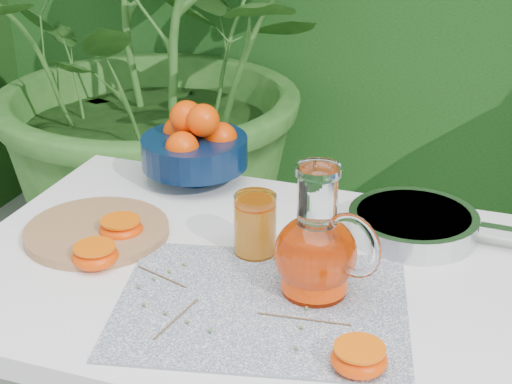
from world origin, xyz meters
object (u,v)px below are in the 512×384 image
(juice_pitcher, at_px, (317,250))
(saute_pan, at_px, (415,223))
(cutting_board, at_px, (97,231))
(fruit_bowl, at_px, (195,145))
(white_table, at_px, (252,307))

(juice_pitcher, bearing_deg, saute_pan, 65.10)
(cutting_board, relative_size, saute_pan, 0.63)
(cutting_board, relative_size, fruit_bowl, 1.13)
(cutting_board, height_order, saute_pan, saute_pan)
(fruit_bowl, xyz_separation_m, saute_pan, (0.47, -0.09, -0.06))
(fruit_bowl, relative_size, saute_pan, 0.56)
(white_table, distance_m, juice_pitcher, 0.21)
(cutting_board, height_order, fruit_bowl, fruit_bowl)
(fruit_bowl, bearing_deg, juice_pitcher, -44.18)
(white_table, height_order, juice_pitcher, juice_pitcher)
(juice_pitcher, relative_size, saute_pan, 0.52)
(juice_pitcher, bearing_deg, white_table, 159.70)
(white_table, height_order, cutting_board, cutting_board)
(white_table, xyz_separation_m, fruit_bowl, (-0.23, 0.30, 0.16))
(cutting_board, height_order, juice_pitcher, juice_pitcher)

